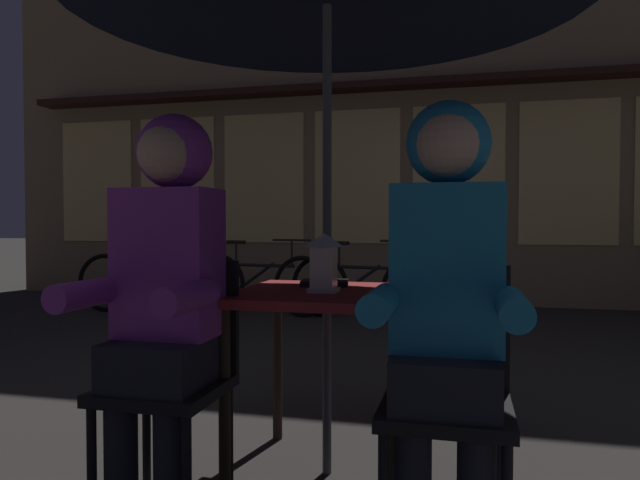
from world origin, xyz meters
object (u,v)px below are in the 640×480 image
at_px(bicycle_third, 364,286).
at_px(bicycle_second, 259,283).
at_px(cafe_table, 327,316).
at_px(chair_right, 447,385).
at_px(bicycle_nearest, 147,282).
at_px(chair_left, 174,368).
at_px(book, 325,283).
at_px(lantern, 325,261).
at_px(person_left_hooded, 165,270).
at_px(person_right_hooded, 447,276).

bearing_deg(bicycle_third, bicycle_second, 178.14).
distance_m(cafe_table, chair_right, 0.62).
bearing_deg(cafe_table, bicycle_nearest, 129.04).
height_order(cafe_table, chair_left, chair_left).
xyz_separation_m(bicycle_nearest, book, (2.87, -3.43, 0.41)).
bearing_deg(bicycle_third, book, -83.21).
relative_size(lantern, book, 1.16).
xyz_separation_m(person_left_hooded, bicycle_second, (-1.17, 4.21, -0.50)).
bearing_deg(person_right_hooded, chair_right, 90.00).
relative_size(bicycle_third, book, 8.33).
bearing_deg(person_right_hooded, bicycle_third, 102.90).
height_order(person_right_hooded, bicycle_second, person_right_hooded).
xyz_separation_m(chair_right, person_left_hooded, (-0.96, -0.06, 0.36)).
relative_size(chair_left, person_left_hooded, 0.62).
height_order(cafe_table, lantern, lantern).
bearing_deg(person_left_hooded, chair_left, 90.00).
xyz_separation_m(bicycle_third, book, (0.43, -3.58, 0.41)).
distance_m(chair_right, book, 0.80).
relative_size(bicycle_second, bicycle_third, 1.00).
xyz_separation_m(cafe_table, bicycle_nearest, (-2.92, 3.60, -0.29)).
xyz_separation_m(bicycle_nearest, bicycle_second, (1.26, 0.19, 0.00)).
relative_size(person_left_hooded, bicycle_second, 0.84).
height_order(chair_left, book, chair_left).
bearing_deg(person_right_hooded, cafe_table, 138.43).
height_order(chair_right, book, chair_right).
bearing_deg(cafe_table, book, 106.51).
bearing_deg(lantern, cafe_table, 94.07).
xyz_separation_m(chair_right, person_right_hooded, (0.00, -0.06, 0.36)).
relative_size(cafe_table, book, 3.70).
height_order(lantern, person_left_hooded, person_left_hooded).
distance_m(person_right_hooded, book, 0.80).
distance_m(bicycle_second, book, 3.98).
distance_m(cafe_table, lantern, 0.23).
height_order(chair_right, bicycle_second, chair_right).
height_order(person_right_hooded, bicycle_third, person_right_hooded).
height_order(cafe_table, bicycle_nearest, bicycle_nearest).
xyz_separation_m(person_left_hooded, bicycle_third, (0.00, 4.17, -0.50)).
bearing_deg(person_left_hooded, bicycle_nearest, 121.21).
bearing_deg(bicycle_nearest, bicycle_second, 8.53).
xyz_separation_m(lantern, person_left_hooded, (-0.48, -0.37, -0.01)).
relative_size(lantern, bicycle_third, 0.14).
distance_m(cafe_table, chair_left, 0.62).
bearing_deg(book, chair_left, -138.02).
bearing_deg(book, cafe_table, -82.72).
bearing_deg(lantern, person_right_hooded, -37.71).
relative_size(bicycle_nearest, bicycle_second, 1.00).
relative_size(cafe_table, bicycle_third, 0.44).
relative_size(chair_right, person_right_hooded, 0.62).
relative_size(person_left_hooded, bicycle_third, 0.84).
bearing_deg(person_right_hooded, chair_left, 176.61).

